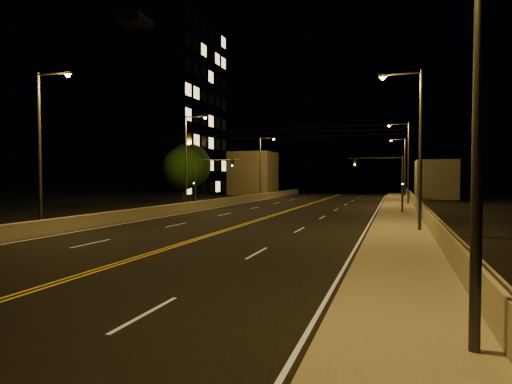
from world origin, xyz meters
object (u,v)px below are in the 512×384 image
(streetlight_2, at_px, (406,158))
(traffic_signal_left, at_px, (204,177))
(streetlight_1, at_px, (416,141))
(building_tower, at_px, (135,113))
(streetlight_0, at_px, (463,56))
(tree_1, at_px, (189,165))
(streetlight_6, at_px, (262,164))
(streetlight_3, at_px, (403,164))
(streetlight_4, at_px, (43,141))
(traffic_signal_right, at_px, (390,177))
(tree_0, at_px, (183,169))
(streetlight_5, at_px, (188,156))

(streetlight_2, xyz_separation_m, traffic_signal_left, (-20.26, -11.59, -2.12))
(streetlight_1, bearing_deg, building_tower, 143.10)
(streetlight_0, height_order, tree_1, streetlight_0)
(streetlight_0, height_order, streetlight_6, same)
(streetlight_3, xyz_separation_m, streetlight_4, (-21.47, -53.41, 0.00))
(streetlight_2, relative_size, streetlight_6, 1.00)
(streetlight_3, bearing_deg, building_tower, -155.50)
(streetlight_3, bearing_deg, traffic_signal_right, -92.80)
(streetlight_2, height_order, tree_1, streetlight_2)
(streetlight_3, xyz_separation_m, streetlight_6, (-21.47, -8.98, 0.00))
(streetlight_2, relative_size, streetlight_4, 1.00)
(streetlight_1, bearing_deg, traffic_signal_left, 145.68)
(traffic_signal_right, height_order, tree_0, tree_0)
(streetlight_3, height_order, streetlight_6, same)
(streetlight_1, height_order, streetlight_6, same)
(streetlight_0, relative_size, tree_0, 1.37)
(streetlight_6, relative_size, traffic_signal_right, 1.81)
(streetlight_5, distance_m, building_tower, 25.26)
(streetlight_2, height_order, streetlight_5, same)
(streetlight_2, xyz_separation_m, traffic_signal_right, (-1.62, -11.59, -2.12))
(streetlight_0, bearing_deg, streetlight_5, 124.51)
(streetlight_4, bearing_deg, traffic_signal_left, 86.58)
(building_tower, bearing_deg, tree_1, -21.98)
(streetlight_2, xyz_separation_m, streetlight_3, (0.00, 21.49, 0.00))
(streetlight_5, xyz_separation_m, tree_0, (-4.68, 7.78, -1.12))
(streetlight_3, relative_size, traffic_signal_left, 1.81)
(streetlight_1, height_order, streetlight_2, same)
(streetlight_3, bearing_deg, traffic_signal_left, -121.48)
(streetlight_1, relative_size, streetlight_4, 1.00)
(traffic_signal_right, relative_size, tree_0, 0.76)
(streetlight_5, height_order, traffic_signal_right, streetlight_5)
(streetlight_5, height_order, tree_0, streetlight_5)
(building_tower, xyz_separation_m, tree_1, (11.34, -4.58, -8.23))
(streetlight_0, xyz_separation_m, tree_1, (-27.54, 43.29, -0.59))
(building_tower, height_order, tree_1, building_tower)
(traffic_signal_right, distance_m, building_tower, 41.47)
(streetlight_5, xyz_separation_m, building_tower, (-17.40, 16.64, 7.64))
(streetlight_6, distance_m, tree_0, 18.25)
(streetlight_1, height_order, building_tower, building_tower)
(streetlight_2, xyz_separation_m, streetlight_6, (-21.47, 12.51, 0.00))
(streetlight_0, xyz_separation_m, traffic_signal_right, (-1.62, 32.51, -2.12))
(streetlight_0, bearing_deg, traffic_signal_right, 92.85)
(streetlight_6, relative_size, tree_0, 1.37)
(streetlight_2, relative_size, tree_1, 1.23)
(streetlight_3, bearing_deg, streetlight_0, -90.00)
(streetlight_1, xyz_separation_m, traffic_signal_left, (-20.26, 13.83, -2.12))
(tree_1, bearing_deg, streetlight_0, -57.54)
(traffic_signal_right, relative_size, building_tower, 0.20)
(streetlight_1, xyz_separation_m, streetlight_3, (0.00, 46.91, 0.00))
(streetlight_2, relative_size, streetlight_3, 1.00)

